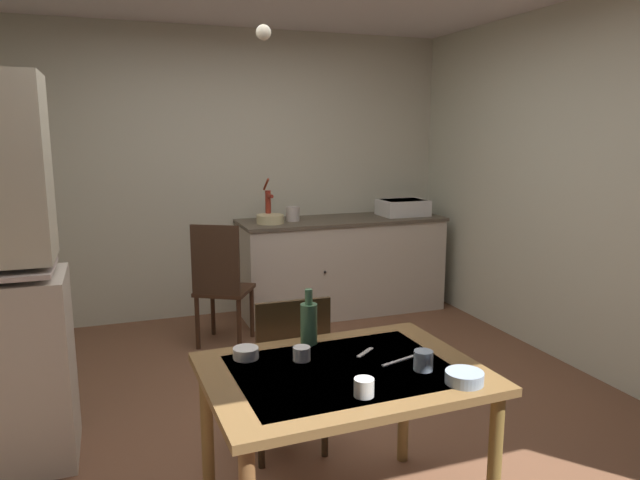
% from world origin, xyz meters
% --- Properties ---
extents(ground_plane, '(5.28, 5.28, 0.00)m').
position_xyz_m(ground_plane, '(0.00, 0.00, 0.00)').
color(ground_plane, brown).
extents(wall_back, '(4.36, 0.10, 2.59)m').
position_xyz_m(wall_back, '(0.00, 2.19, 1.29)').
color(wall_back, beige).
rests_on(wall_back, ground).
extents(wall_right, '(0.10, 4.38, 2.59)m').
position_xyz_m(wall_right, '(2.18, 0.00, 1.29)').
color(wall_right, beige).
rests_on(wall_right, ground).
extents(counter_cabinet, '(1.91, 0.64, 0.89)m').
position_xyz_m(counter_cabinet, '(1.05, 1.82, 0.44)').
color(counter_cabinet, beige).
rests_on(counter_cabinet, ground).
extents(sink_basin, '(0.44, 0.34, 0.15)m').
position_xyz_m(sink_basin, '(1.68, 1.82, 0.97)').
color(sink_basin, silver).
rests_on(sink_basin, counter_cabinet).
extents(hand_pump, '(0.05, 0.27, 0.39)m').
position_xyz_m(hand_pump, '(0.36, 1.87, 1.06)').
color(hand_pump, maroon).
rests_on(hand_pump, counter_cabinet).
extents(mixing_bowl_counter, '(0.24, 0.24, 0.08)m').
position_xyz_m(mixing_bowl_counter, '(0.35, 1.77, 0.93)').
color(mixing_bowl_counter, beige).
rests_on(mixing_bowl_counter, counter_cabinet).
extents(stoneware_crock, '(0.12, 0.12, 0.13)m').
position_xyz_m(stoneware_crock, '(0.58, 1.84, 0.95)').
color(stoneware_crock, beige).
rests_on(stoneware_crock, counter_cabinet).
extents(dining_table, '(1.15, 0.87, 0.72)m').
position_xyz_m(dining_table, '(-0.10, -1.05, 0.63)').
color(dining_table, brown).
rests_on(dining_table, ground).
extents(chair_far_side, '(0.41, 0.41, 0.87)m').
position_xyz_m(chair_far_side, '(-0.15, -0.39, 0.47)').
color(chair_far_side, '#352616').
rests_on(chair_far_side, ground).
extents(chair_by_counter, '(0.55, 0.55, 0.99)m').
position_xyz_m(chair_by_counter, '(-0.19, 1.28, 0.52)').
color(chair_by_counter, '#3D2416').
rests_on(chair_by_counter, ground).
extents(serving_bowl_wide, '(0.15, 0.15, 0.05)m').
position_xyz_m(serving_bowl_wide, '(0.29, -1.33, 0.75)').
color(serving_bowl_wide, '#9EB2C6').
rests_on(serving_bowl_wide, dining_table).
extents(soup_bowl_small, '(0.11, 0.11, 0.05)m').
position_xyz_m(soup_bowl_small, '(-0.45, -0.79, 0.75)').
color(soup_bowl_small, white).
rests_on(soup_bowl_small, dining_table).
extents(mug_dark, '(0.08, 0.08, 0.06)m').
position_xyz_m(mug_dark, '(-0.23, -0.90, 0.75)').
color(mug_dark, white).
rests_on(mug_dark, dining_table).
extents(mug_tall, '(0.08, 0.08, 0.07)m').
position_xyz_m(mug_tall, '(-0.12, -1.30, 0.76)').
color(mug_tall, white).
rests_on(mug_tall, dining_table).
extents(teacup_mint, '(0.08, 0.08, 0.08)m').
position_xyz_m(teacup_mint, '(0.20, -1.16, 0.76)').
color(teacup_mint, '#9EB2C6').
rests_on(teacup_mint, dining_table).
extents(glass_bottle, '(0.08, 0.08, 0.26)m').
position_xyz_m(glass_bottle, '(-0.14, -0.72, 0.83)').
color(glass_bottle, '#4C7F56').
rests_on(glass_bottle, dining_table).
extents(table_knife, '(0.18, 0.07, 0.00)m').
position_xyz_m(table_knife, '(0.15, -1.05, 0.72)').
color(table_knife, silver).
rests_on(table_knife, dining_table).
extents(teaspoon_near_bowl, '(0.11, 0.09, 0.00)m').
position_xyz_m(teaspoon_near_bowl, '(0.05, -0.91, 0.72)').
color(teaspoon_near_bowl, beige).
rests_on(teaspoon_near_bowl, dining_table).
extents(pendant_bulb, '(0.08, 0.08, 0.08)m').
position_xyz_m(pendant_bulb, '(-0.16, -0.05, 2.19)').
color(pendant_bulb, '#F9EFCC').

